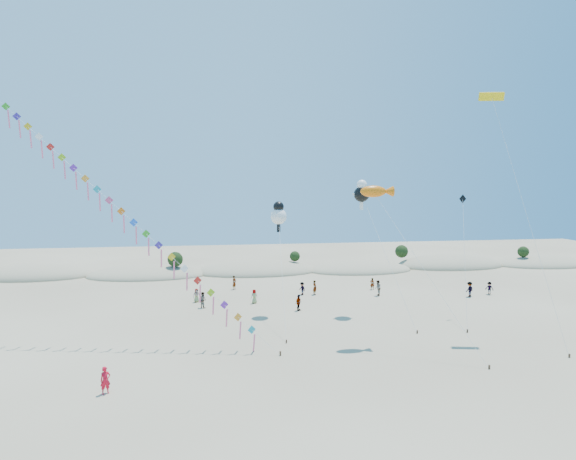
{
  "coord_description": "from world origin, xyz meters",
  "views": [
    {
      "loc": [
        -6.45,
        -27.5,
        13.09
      ],
      "look_at": [
        0.03,
        14.0,
        9.26
      ],
      "focal_mm": 30.0,
      "sensor_mm": 36.0,
      "label": 1
    }
  ],
  "objects_px": {
    "kite_train": "(92,186)",
    "parafoil_kite": "(493,101)",
    "flyer_foreground": "(105,380)",
    "fish_kite": "(377,192)"
  },
  "relations": [
    {
      "from": "kite_train",
      "to": "parafoil_kite",
      "type": "distance_m",
      "value": 35.8
    },
    {
      "from": "kite_train",
      "to": "flyer_foreground",
      "type": "height_order",
      "value": "kite_train"
    },
    {
      "from": "fish_kite",
      "to": "flyer_foreground",
      "type": "xyz_separation_m",
      "value": [
        -20.62,
        -8.32,
        -11.75
      ]
    },
    {
      "from": "kite_train",
      "to": "flyer_foreground",
      "type": "relative_size",
      "value": 16.69
    },
    {
      "from": "fish_kite",
      "to": "flyer_foreground",
      "type": "relative_size",
      "value": 7.57
    },
    {
      "from": "parafoil_kite",
      "to": "flyer_foreground",
      "type": "relative_size",
      "value": 12.35
    },
    {
      "from": "kite_train",
      "to": "fish_kite",
      "type": "xyz_separation_m",
      "value": [
        23.85,
        -3.91,
        -0.49
      ]
    },
    {
      "from": "fish_kite",
      "to": "flyer_foreground",
      "type": "distance_m",
      "value": 25.15
    },
    {
      "from": "flyer_foreground",
      "to": "kite_train",
      "type": "bearing_deg",
      "value": 80.34
    },
    {
      "from": "parafoil_kite",
      "to": "flyer_foreground",
      "type": "distance_m",
      "value": 38.53
    }
  ]
}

